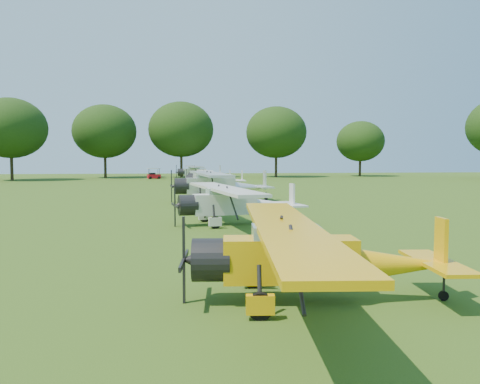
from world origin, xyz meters
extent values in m
plane|color=#2C4B12|center=(0.00, 0.00, 0.00)|extent=(160.00, 160.00, 0.00)
cylinder|color=#302412|center=(30.33, 58.05, 1.85)|extent=(0.44, 0.44, 3.70)
ellipsoid|color=black|center=(30.33, 58.05, 6.37)|extent=(8.63, 8.63, 7.34)
cylinder|color=#302412|center=(14.28, 56.21, 2.25)|extent=(0.44, 0.44, 4.51)
ellipsoid|color=black|center=(14.28, 56.21, 7.77)|extent=(10.52, 10.52, 8.94)
cylinder|color=#302412|center=(-2.12, 56.74, 2.37)|extent=(0.44, 0.44, 4.74)
ellipsoid|color=black|center=(-2.12, 56.74, 8.16)|extent=(11.05, 11.05, 9.39)
cylinder|color=#302412|center=(-14.75, 56.54, 2.24)|extent=(0.44, 0.44, 4.49)
ellipsoid|color=black|center=(-14.75, 56.54, 7.73)|extent=(10.47, 10.47, 8.90)
cylinder|color=#302412|center=(-26.90, 48.50, 2.22)|extent=(0.44, 0.44, 4.44)
ellipsoid|color=black|center=(-26.90, 48.50, 7.65)|extent=(10.36, 10.36, 8.80)
cube|color=#DAA009|center=(-0.29, -14.22, 0.93)|extent=(2.92, 1.13, 0.93)
cone|color=#DAA009|center=(2.10, -14.46, 0.80)|extent=(2.56, 1.05, 0.80)
cube|color=#8CA5B2|center=(-0.37, -14.21, 1.42)|extent=(1.50, 0.96, 0.49)
cylinder|color=black|center=(-1.97, -14.04, 0.93)|extent=(0.89, 1.00, 0.93)
cube|color=black|center=(-2.54, -13.99, 0.93)|extent=(0.06, 0.11, 1.87)
cube|color=#DAA009|center=(-0.37, -14.21, 1.65)|extent=(2.25, 9.51, 0.12)
cube|color=#DAA009|center=(2.99, -14.55, 1.25)|extent=(0.14, 0.50, 1.16)
cube|color=#DAA009|center=(2.90, -14.54, 0.85)|extent=(1.01, 2.56, 0.08)
cylinder|color=black|center=(-1.11, -15.25, 0.27)|extent=(0.55, 0.20, 0.53)
cylinder|color=black|center=(-0.88, -13.04, 0.27)|extent=(0.55, 0.20, 0.53)
cylinder|color=black|center=(3.08, -14.56, 0.11)|extent=(0.22, 0.09, 0.21)
cube|color=silver|center=(-0.49, -2.06, 0.97)|extent=(3.06, 1.32, 0.97)
cone|color=silver|center=(1.98, -1.68, 0.83)|extent=(2.69, 1.22, 0.83)
cube|color=#8CA5B2|center=(-0.58, -2.08, 1.48)|extent=(1.59, 1.07, 0.51)
cylinder|color=black|center=(-2.22, -2.33, 0.97)|extent=(0.97, 1.08, 0.96)
cube|color=black|center=(-2.82, -2.42, 0.97)|extent=(0.07, 0.12, 1.94)
cube|color=silver|center=(-0.58, -2.08, 1.71)|extent=(2.82, 9.89, 0.13)
cube|color=silver|center=(2.89, -1.54, 1.29)|extent=(0.17, 0.52, 1.20)
cube|color=silver|center=(2.80, -1.55, 0.88)|extent=(1.17, 2.68, 0.08)
cylinder|color=black|center=(-1.04, -3.32, 0.28)|extent=(0.57, 0.23, 0.55)
cylinder|color=black|center=(-1.39, -1.03, 0.28)|extent=(0.57, 0.23, 0.55)
cylinder|color=black|center=(2.99, -1.52, 0.11)|extent=(0.23, 0.11, 0.22)
cube|color=silver|center=(-0.34, 10.08, 1.16)|extent=(3.60, 1.32, 1.16)
cone|color=silver|center=(2.64, 10.31, 0.99)|extent=(3.16, 1.23, 0.99)
cube|color=#8CA5B2|center=(-0.45, 10.07, 1.77)|extent=(1.84, 1.15, 0.61)
cylinder|color=black|center=(-2.43, 9.92, 1.16)|extent=(1.08, 1.22, 1.15)
cube|color=black|center=(-3.14, 9.87, 1.16)|extent=(0.08, 0.14, 2.32)
cube|color=silver|center=(-0.45, 10.07, 2.04)|extent=(2.49, 11.80, 0.15)
cube|color=silver|center=(3.74, 10.39, 1.55)|extent=(0.16, 0.61, 1.44)
cube|color=silver|center=(3.63, 10.39, 1.05)|extent=(1.17, 3.16, 0.10)
cylinder|color=black|center=(-1.11, 8.64, 0.33)|extent=(0.67, 0.23, 0.66)
cylinder|color=black|center=(-1.32, 11.39, 0.33)|extent=(0.67, 0.23, 0.66)
cylinder|color=black|center=(3.85, 10.40, 0.13)|extent=(0.27, 0.11, 0.27)
cube|color=silver|center=(0.37, 24.17, 1.00)|extent=(3.09, 1.04, 1.00)
cone|color=silver|center=(2.94, 24.06, 0.86)|extent=(2.71, 0.98, 0.86)
cube|color=#8CA5B2|center=(0.28, 24.18, 1.53)|extent=(1.56, 0.94, 0.52)
cylinder|color=black|center=(-1.44, 24.25, 1.00)|extent=(0.90, 1.03, 0.99)
cube|color=black|center=(-2.06, 24.28, 1.00)|extent=(0.06, 0.12, 2.00)
cube|color=silver|center=(0.28, 24.18, 1.76)|extent=(1.83, 10.16, 0.13)
cube|color=silver|center=(3.90, 24.01, 1.33)|extent=(0.12, 0.53, 1.24)
cube|color=silver|center=(3.80, 24.02, 0.91)|extent=(0.93, 2.70, 0.09)
cylinder|color=black|center=(-0.44, 23.02, 0.29)|extent=(0.58, 0.18, 0.57)
cylinder|color=black|center=(-0.34, 25.40, 0.29)|extent=(0.58, 0.18, 0.57)
cylinder|color=black|center=(3.99, 24.01, 0.11)|extent=(0.23, 0.09, 0.23)
cube|color=silver|center=(0.61, 34.95, 0.92)|extent=(2.81, 0.86, 0.92)
cone|color=silver|center=(2.97, 34.97, 0.79)|extent=(2.46, 0.81, 0.79)
cube|color=#8CA5B2|center=(0.52, 34.95, 1.40)|extent=(1.41, 0.82, 0.48)
cylinder|color=black|center=(-1.05, 34.93, 0.92)|extent=(0.80, 0.92, 0.91)
cube|color=black|center=(-1.62, 34.93, 0.92)|extent=(0.05, 0.11, 1.84)
cube|color=silver|center=(0.52, 34.95, 1.62)|extent=(1.35, 9.29, 0.12)
cube|color=silver|center=(3.85, 34.98, 1.23)|extent=(0.09, 0.48, 1.14)
cube|color=silver|center=(3.76, 34.98, 0.83)|extent=(0.77, 2.46, 0.08)
cylinder|color=black|center=(-0.08, 33.85, 0.26)|extent=(0.53, 0.14, 0.53)
cylinder|color=black|center=(-0.10, 36.04, 0.26)|extent=(0.53, 0.14, 0.53)
cylinder|color=black|center=(3.94, 34.98, 0.11)|extent=(0.21, 0.07, 0.21)
cube|color=silver|center=(-0.22, 47.44, 1.13)|extent=(3.52, 1.35, 1.13)
cone|color=silver|center=(2.67, 47.72, 0.97)|extent=(3.08, 1.25, 0.97)
cube|color=#8CA5B2|center=(-0.32, 47.43, 1.72)|extent=(1.81, 1.15, 0.59)
cylinder|color=black|center=(-2.25, 47.24, 1.13)|extent=(1.07, 1.21, 1.12)
cube|color=black|center=(-2.94, 47.17, 1.13)|extent=(0.08, 0.13, 2.25)
cube|color=silver|center=(-0.32, 47.43, 1.99)|extent=(2.66, 11.47, 0.15)
cube|color=silver|center=(3.74, 47.83, 1.50)|extent=(0.16, 0.60, 1.40)
cube|color=silver|center=(3.63, 47.82, 1.02)|extent=(1.20, 3.08, 0.10)
cylinder|color=black|center=(-0.94, 46.02, 0.32)|extent=(0.66, 0.23, 0.64)
cylinder|color=black|center=(-1.20, 48.69, 0.32)|extent=(0.66, 0.23, 0.64)
cylinder|color=black|center=(3.84, 47.84, 0.13)|extent=(0.26, 0.11, 0.26)
cube|color=#B30C16|center=(-6.47, 50.91, 0.41)|extent=(2.20, 1.58, 0.63)
cube|color=black|center=(-6.73, 50.84, 0.77)|extent=(1.05, 1.18, 0.41)
cube|color=silver|center=(-6.47, 50.91, 1.64)|extent=(2.14, 1.64, 0.07)
cylinder|color=black|center=(-6.97, 50.19, 0.20)|extent=(0.42, 0.23, 0.40)
cylinder|color=black|center=(-7.28, 51.26, 0.20)|extent=(0.42, 0.23, 0.40)
cylinder|color=black|center=(-5.67, 50.56, 0.20)|extent=(0.42, 0.23, 0.40)
cylinder|color=black|center=(-5.98, 51.63, 0.20)|extent=(0.42, 0.23, 0.40)
camera|label=1|loc=(-2.64, -23.91, 3.08)|focal=35.00mm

